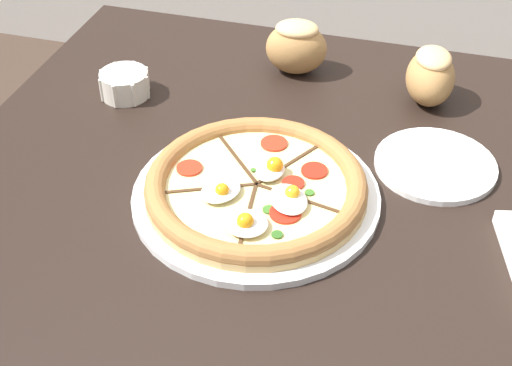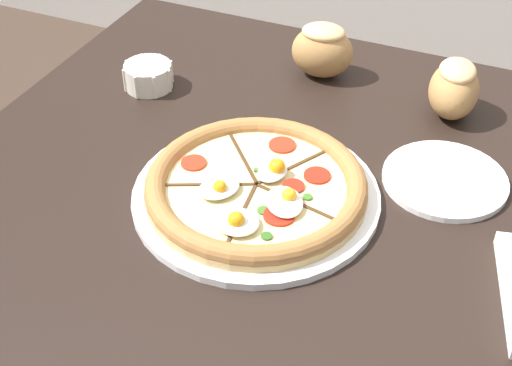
{
  "view_description": "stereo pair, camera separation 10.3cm",
  "coord_description": "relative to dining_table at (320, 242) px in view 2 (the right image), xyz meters",
  "views": [
    {
      "loc": [
        0.13,
        -0.82,
        1.44
      ],
      "look_at": [
        -0.09,
        -0.05,
        0.78
      ],
      "focal_mm": 50.0,
      "sensor_mm": 36.0,
      "label": 1
    },
    {
      "loc": [
        0.23,
        -0.79,
        1.44
      ],
      "look_at": [
        -0.09,
        -0.05,
        0.78
      ],
      "focal_mm": 50.0,
      "sensor_mm": 36.0,
      "label": 2
    }
  ],
  "objects": [
    {
      "name": "ramekin_bowl",
      "position": [
        -0.39,
        0.16,
        0.13
      ],
      "size": [
        0.09,
        0.09,
        0.05
      ],
      "color": "silver",
      "rests_on": "dining_table"
    },
    {
      "name": "bread_piece_mid",
      "position": [
        0.13,
        0.29,
        0.16
      ],
      "size": [
        0.1,
        0.12,
        0.1
      ],
      "rotation": [
        0.0,
        0.0,
        1.76
      ],
      "color": "#B27F47",
      "rests_on": "dining_table"
    },
    {
      "name": "dining_table",
      "position": [
        0.0,
        0.0,
        0.0
      ],
      "size": [
        1.17,
        0.96,
        0.75
      ],
      "color": "black",
      "rests_on": "ground_plane"
    },
    {
      "name": "side_saucer",
      "position": [
        0.16,
        0.1,
        0.11
      ],
      "size": [
        0.19,
        0.19,
        0.01
      ],
      "color": "white",
      "rests_on": "dining_table"
    },
    {
      "name": "pizza",
      "position": [
        -0.09,
        -0.05,
        0.12
      ],
      "size": [
        0.37,
        0.37,
        0.05
      ],
      "color": "white",
      "rests_on": "dining_table"
    },
    {
      "name": "bread_piece_near",
      "position": [
        -0.12,
        0.32,
        0.16
      ],
      "size": [
        0.12,
        0.1,
        0.1
      ],
      "rotation": [
        0.0,
        0.0,
        0.13
      ],
      "color": "#B27F47",
      "rests_on": "dining_table"
    }
  ]
}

